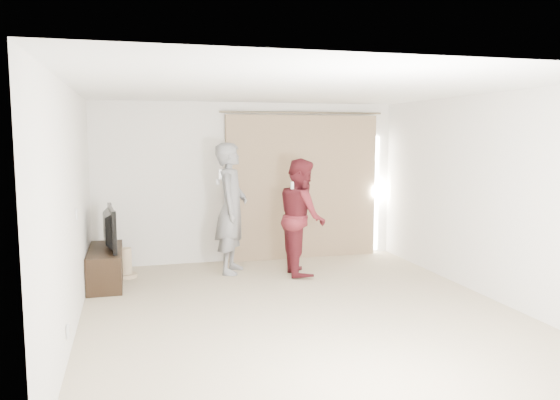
% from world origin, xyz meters
% --- Properties ---
extents(floor, '(5.50, 5.50, 0.00)m').
position_xyz_m(floor, '(0.00, 0.00, 0.00)').
color(floor, beige).
rests_on(floor, ground).
extents(wall_back, '(5.00, 0.04, 2.60)m').
position_xyz_m(wall_back, '(0.00, 2.75, 1.30)').
color(wall_back, white).
rests_on(wall_back, ground).
extents(wall_left, '(0.04, 5.50, 2.60)m').
position_xyz_m(wall_left, '(-2.50, -0.00, 1.30)').
color(wall_left, white).
rests_on(wall_left, ground).
extents(ceiling, '(5.00, 5.50, 0.01)m').
position_xyz_m(ceiling, '(0.00, 0.00, 2.60)').
color(ceiling, white).
rests_on(ceiling, wall_back).
extents(curtain, '(2.80, 0.11, 2.46)m').
position_xyz_m(curtain, '(0.91, 2.68, 1.20)').
color(curtain, tan).
rests_on(curtain, ground).
extents(tv_console, '(0.45, 1.30, 0.50)m').
position_xyz_m(tv_console, '(-2.27, 1.80, 0.25)').
color(tv_console, black).
rests_on(tv_console, ground).
extents(tv, '(0.23, 1.02, 0.59)m').
position_xyz_m(tv, '(-2.27, 1.80, 0.79)').
color(tv, black).
rests_on(tv, tv_console).
extents(scratching_post, '(0.33, 0.33, 0.43)m').
position_xyz_m(scratching_post, '(-2.00, 2.10, 0.18)').
color(scratching_post, tan).
rests_on(scratching_post, ground).
extents(person_man, '(0.70, 0.84, 1.96)m').
position_xyz_m(person_man, '(-0.44, 1.99, 0.98)').
color(person_man, gray).
rests_on(person_man, ground).
extents(person_woman, '(0.72, 0.89, 1.73)m').
position_xyz_m(person_woman, '(0.55, 1.64, 0.87)').
color(person_woman, maroon).
rests_on(person_woman, ground).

